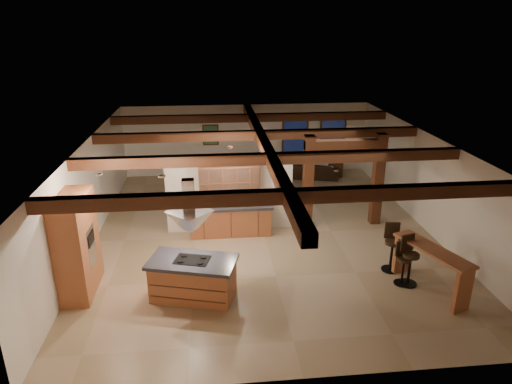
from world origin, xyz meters
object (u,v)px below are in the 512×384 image
Objects in this scene: kitchen_island at (193,278)px; dining_table at (241,195)px; sofa at (313,171)px; bar_counter at (431,262)px.

dining_table is at bearing 75.37° from kitchen_island.
dining_table is at bearing 53.07° from sofa.
bar_counter reaches higher than sofa.
bar_counter is at bearing -2.91° from kitchen_island.
bar_counter reaches higher than kitchen_island.
kitchen_island is 5.97m from dining_table.
kitchen_island reaches higher than dining_table.
bar_counter is at bearing 110.80° from sofa.
bar_counter reaches higher than dining_table.
sofa is (3.15, 2.49, 0.02)m from dining_table.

